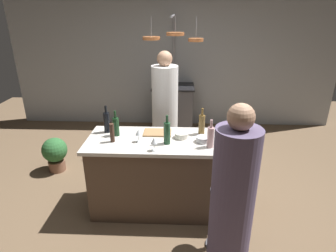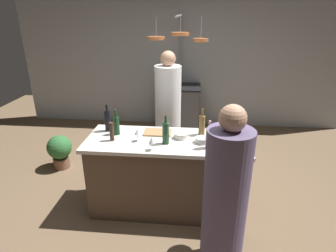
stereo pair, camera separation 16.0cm
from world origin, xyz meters
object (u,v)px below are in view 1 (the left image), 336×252
at_px(pepper_mill, 112,133).
at_px(wine_bottle_dark, 107,122).
at_px(wine_bottle_rose, 211,137).
at_px(wine_glass_near_right_guest, 154,141).
at_px(cutting_board, 158,133).
at_px(mixing_bowl_steel, 203,139).
at_px(mixing_bowl_blue, 229,140).
at_px(stove_range, 173,108).
at_px(bar_stool_right, 222,216).
at_px(potted_plant, 55,152).
at_px(wine_bottle_amber, 202,124).
at_px(mixing_bowl_ceramic, 181,135).
at_px(wine_glass_near_left_guest, 235,129).
at_px(wine_bottle_red, 116,126).
at_px(wine_glass_by_chef, 138,133).
at_px(guest_right, 231,209).
at_px(chef, 165,117).
at_px(wine_bottle_green, 167,133).

height_order(pepper_mill, wine_bottle_dark, wine_bottle_dark).
relative_size(wine_bottle_rose, wine_glass_near_right_guest, 2.08).
distance_m(cutting_board, mixing_bowl_steel, 0.55).
distance_m(cutting_board, wine_bottle_rose, 0.68).
xyz_separation_m(cutting_board, wine_glass_near_right_guest, (0.00, -0.44, 0.10)).
relative_size(pepper_mill, mixing_bowl_blue, 1.45).
height_order(stove_range, bar_stool_right, stove_range).
height_order(potted_plant, wine_bottle_amber, wine_bottle_amber).
bearing_deg(wine_bottle_rose, mixing_bowl_ceramic, 143.84).
relative_size(wine_bottle_dark, wine_glass_near_left_guest, 2.22).
xyz_separation_m(wine_bottle_red, wine_glass_by_chef, (0.28, -0.16, -0.01)).
height_order(guest_right, wine_glass_near_right_guest, guest_right).
relative_size(stove_range, wine_bottle_dark, 2.74).
bearing_deg(wine_bottle_rose, wine_bottle_amber, 101.49).
xyz_separation_m(stove_range, chef, (-0.08, -1.48, 0.36)).
xyz_separation_m(bar_stool_right, guest_right, (-0.00, -0.37, 0.39)).
height_order(wine_bottle_dark, wine_glass_near_right_guest, wine_bottle_dark).
distance_m(bar_stool_right, pepper_mill, 1.42).
height_order(pepper_mill, wine_bottle_amber, wine_bottle_amber).
bearing_deg(wine_bottle_red, bar_stool_right, -31.75).
relative_size(cutting_board, wine_bottle_green, 0.99).
bearing_deg(guest_right, bar_stool_right, 89.91).
bearing_deg(mixing_bowl_blue, bar_stool_right, -100.75).
height_order(wine_bottle_amber, mixing_bowl_steel, wine_bottle_amber).
height_order(guest_right, mixing_bowl_ceramic, guest_right).
distance_m(wine_bottle_green, mixing_bowl_ceramic, 0.24).
xyz_separation_m(stove_range, wine_glass_near_right_guest, (-0.12, -2.72, 0.56)).
relative_size(wine_bottle_dark, mixing_bowl_blue, 2.24).
bearing_deg(chef, cutting_board, -93.10).
relative_size(chef, mixing_bowl_steel, 11.85).
relative_size(pepper_mill, mixing_bowl_steel, 1.43).
relative_size(wine_bottle_rose, wine_bottle_amber, 0.97).
bearing_deg(wine_glass_near_left_guest, wine_bottle_green, -166.54).
height_order(wine_glass_near_left_guest, wine_glass_near_right_guest, same).
distance_m(chef, potted_plant, 1.70).
height_order(potted_plant, wine_glass_by_chef, wine_glass_by_chef).
height_order(wine_bottle_green, wine_bottle_red, wine_bottle_green).
xyz_separation_m(chef, mixing_bowl_blue, (0.74, -1.04, 0.13)).
bearing_deg(wine_bottle_green, mixing_bowl_blue, 2.64).
xyz_separation_m(bar_stool_right, potted_plant, (-2.25, 1.39, -0.08)).
bearing_deg(wine_bottle_red, wine_bottle_rose, -13.77).
distance_m(potted_plant, mixing_bowl_blue, 2.58).
bearing_deg(wine_bottle_dark, wine_bottle_amber, -0.44).
height_order(chef, potted_plant, chef).
distance_m(wine_bottle_red, wine_glass_by_chef, 0.32).
bearing_deg(wine_bottle_amber, mixing_bowl_ceramic, -152.82).
distance_m(wine_glass_near_right_guest, mixing_bowl_ceramic, 0.43).
relative_size(chef, bar_stool_right, 2.56).
xyz_separation_m(wine_bottle_rose, mixing_bowl_steel, (-0.07, 0.12, -0.09)).
height_order(bar_stool_right, cutting_board, cutting_board).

